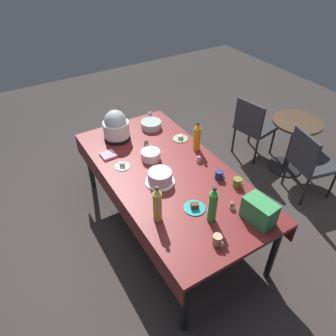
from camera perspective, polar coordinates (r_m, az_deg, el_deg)
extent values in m
plane|color=#383330|center=(3.57, 0.00, -10.08)|extent=(9.00, 9.00, 0.00)
cube|color=maroon|center=(3.06, 0.00, -1.02)|extent=(2.20, 1.10, 0.04)
cylinder|color=black|center=(3.90, -13.83, 0.64)|extent=(0.06, 0.06, 0.71)
cylinder|color=black|center=(2.64, 3.04, -23.27)|extent=(0.06, 0.06, 0.71)
cylinder|color=black|center=(4.18, -1.77, 4.77)|extent=(0.06, 0.06, 0.71)
cylinder|color=black|center=(3.05, 18.37, -14.04)|extent=(0.06, 0.06, 0.71)
cube|color=maroon|center=(2.96, -9.09, -6.15)|extent=(2.20, 0.01, 0.18)
cube|color=maroon|center=(3.38, 7.91, 0.61)|extent=(2.20, 0.01, 0.18)
cylinder|color=silver|center=(2.93, -1.43, -2.47)|extent=(0.27, 0.27, 0.01)
cylinder|color=beige|center=(2.90, -1.44, -1.61)|extent=(0.22, 0.22, 0.10)
cylinder|color=silver|center=(2.86, -1.46, -0.76)|extent=(0.22, 0.22, 0.01)
cylinder|color=black|center=(3.55, -9.07, 5.50)|extent=(0.29, 0.29, 0.04)
cylinder|color=white|center=(3.50, -9.23, 6.90)|extent=(0.28, 0.28, 0.16)
sphere|color=#B2BCC1|center=(3.45, -9.40, 8.31)|extent=(0.24, 0.24, 0.24)
cylinder|color=#B2C6BC|center=(3.70, -3.03, 7.77)|extent=(0.23, 0.23, 0.08)
cylinder|color=silver|center=(3.19, -3.12, 2.33)|extent=(0.19, 0.19, 0.09)
cylinder|color=white|center=(3.14, -8.16, 0.30)|extent=(0.14, 0.14, 0.01)
cube|color=beige|center=(3.13, -8.20, 0.67)|extent=(0.06, 0.06, 0.04)
cylinder|color=#8CA87F|center=(3.51, 2.24, 5.26)|extent=(0.16, 0.16, 0.01)
cube|color=beige|center=(3.50, 2.25, 5.59)|extent=(0.07, 0.07, 0.04)
cylinder|color=teal|center=(2.70, 4.76, -7.13)|extent=(0.19, 0.19, 0.01)
cube|color=brown|center=(2.68, 4.79, -6.72)|extent=(0.07, 0.08, 0.05)
cylinder|color=beige|center=(3.41, -3.92, 4.29)|extent=(0.05, 0.05, 0.03)
sphere|color=brown|center=(3.40, -3.94, 4.70)|extent=(0.05, 0.05, 0.05)
cylinder|color=beige|center=(3.93, -3.24, 9.34)|extent=(0.05, 0.05, 0.03)
sphere|color=pink|center=(3.92, -3.25, 9.71)|extent=(0.05, 0.05, 0.05)
cylinder|color=beige|center=(2.74, 11.34, -6.80)|extent=(0.05, 0.05, 0.03)
sphere|color=brown|center=(2.72, 11.41, -6.38)|extent=(0.05, 0.05, 0.05)
cylinder|color=beige|center=(3.19, 5.51, 1.38)|extent=(0.05, 0.05, 0.03)
sphere|color=pink|center=(3.17, 5.54, 1.79)|extent=(0.05, 0.05, 0.05)
cylinder|color=gold|center=(2.52, -1.91, -6.90)|extent=(0.07, 0.07, 0.28)
cone|color=gold|center=(2.40, -1.99, -4.17)|extent=(0.06, 0.06, 0.05)
cylinder|color=black|center=(2.38, -2.00, -3.57)|extent=(0.03, 0.03, 0.02)
cylinder|color=green|center=(2.53, 7.95, -6.94)|extent=(0.07, 0.07, 0.28)
cone|color=green|center=(2.42, 8.29, -4.20)|extent=(0.06, 0.06, 0.05)
cylinder|color=black|center=(2.40, 8.36, -3.61)|extent=(0.03, 0.03, 0.02)
cylinder|color=orange|center=(3.30, 5.19, 5.20)|extent=(0.07, 0.07, 0.25)
cone|color=orange|center=(3.21, 5.35, 7.46)|extent=(0.07, 0.07, 0.05)
cylinder|color=black|center=(3.20, 5.38, 7.99)|extent=(0.03, 0.03, 0.02)
cylinder|color=tan|center=(2.45, 8.82, -12.54)|extent=(0.07, 0.07, 0.08)
torus|color=tan|center=(2.43, 9.56, -13.22)|extent=(0.05, 0.01, 0.05)
cylinder|color=olive|center=(2.94, 12.28, -2.53)|extent=(0.08, 0.08, 0.08)
torus|color=olive|center=(2.91, 12.97, -3.04)|extent=(0.05, 0.01, 0.05)
cylinder|color=navy|center=(2.99, 9.13, -1.20)|extent=(0.08, 0.08, 0.08)
torus|color=navy|center=(2.96, 9.75, -1.68)|extent=(0.05, 0.01, 0.05)
cube|color=#338C4C|center=(2.64, 16.01, -7.38)|extent=(0.28, 0.19, 0.20)
cube|color=pink|center=(3.30, -10.63, 2.30)|extent=(0.15, 0.15, 0.02)
cube|color=#333338|center=(4.52, 15.39, 7.12)|extent=(0.51, 0.51, 0.05)
cube|color=#333338|center=(4.26, 14.29, 8.83)|extent=(0.42, 0.11, 0.40)
cylinder|color=black|center=(4.69, 18.15, 4.55)|extent=(0.03, 0.03, 0.40)
cylinder|color=black|center=(4.86, 14.50, 6.52)|extent=(0.03, 0.03, 0.40)
cylinder|color=black|center=(4.42, 15.41, 2.81)|extent=(0.03, 0.03, 0.40)
cylinder|color=black|center=(4.59, 11.63, 4.94)|extent=(0.03, 0.03, 0.40)
cube|color=#333338|center=(4.05, 24.54, 0.76)|extent=(0.53, 0.53, 0.05)
cube|color=#333338|center=(3.81, 23.10, 2.89)|extent=(0.42, 0.14, 0.40)
cylinder|color=black|center=(4.20, 27.26, -2.72)|extent=(0.04, 0.04, 0.40)
cylinder|color=black|center=(4.40, 24.24, 0.35)|extent=(0.04, 0.04, 0.40)
cylinder|color=black|center=(3.97, 23.19, -3.92)|extent=(0.04, 0.04, 0.40)
cylinder|color=black|center=(4.18, 20.22, -0.62)|extent=(0.04, 0.04, 0.40)
cylinder|color=#473323|center=(4.22, 22.16, 7.64)|extent=(0.60, 0.60, 0.03)
cylinder|color=black|center=(4.39, 21.09, 3.75)|extent=(0.06, 0.06, 0.67)
cylinder|color=black|center=(4.59, 20.12, 0.22)|extent=(0.44, 0.44, 0.02)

